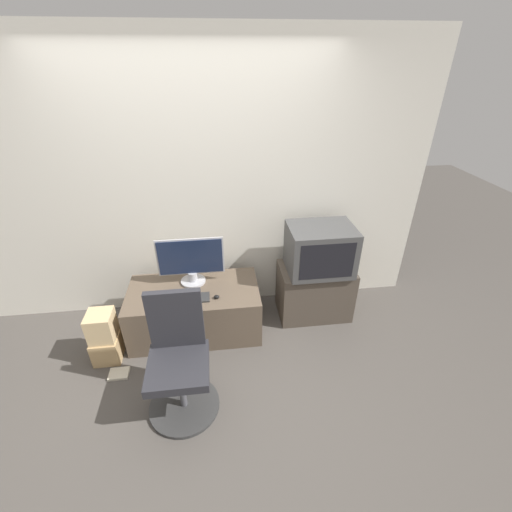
% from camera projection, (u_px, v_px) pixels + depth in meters
% --- Properties ---
extents(ground_plane, '(12.00, 12.00, 0.00)m').
position_uv_depth(ground_plane, '(210.00, 401.00, 2.71)').
color(ground_plane, '#4C4742').
extents(wall_back, '(4.40, 0.05, 2.60)m').
position_uv_depth(wall_back, '(199.00, 188.00, 3.18)').
color(wall_back, silver).
rests_on(wall_back, ground_plane).
extents(desk, '(1.22, 0.64, 0.48)m').
position_uv_depth(desk, '(195.00, 310.00, 3.31)').
color(desk, brown).
rests_on(desk, ground_plane).
extents(side_stand, '(0.72, 0.45, 0.55)m').
position_uv_depth(side_stand, '(314.00, 291.00, 3.51)').
color(side_stand, '#4C4238').
rests_on(side_stand, ground_plane).
extents(main_monitor, '(0.62, 0.23, 0.46)m').
position_uv_depth(main_monitor, '(191.00, 261.00, 3.18)').
color(main_monitor, '#B2B2B7').
rests_on(main_monitor, desk).
extents(keyboard, '(0.28, 0.14, 0.01)m').
position_uv_depth(keyboard, '(194.00, 298.00, 3.06)').
color(keyboard, '#2D2D2D').
rests_on(keyboard, desk).
extents(mouse, '(0.05, 0.04, 0.03)m').
position_uv_depth(mouse, '(216.00, 297.00, 3.06)').
color(mouse, black).
rests_on(mouse, desk).
extents(crt_tv, '(0.61, 0.46, 0.46)m').
position_uv_depth(crt_tv, '(320.00, 249.00, 3.24)').
color(crt_tv, '#474747').
rests_on(crt_tv, side_stand).
extents(office_chair, '(0.54, 0.54, 0.97)m').
position_uv_depth(office_chair, '(179.00, 365.00, 2.51)').
color(office_chair, '#333333').
rests_on(office_chair, ground_plane).
extents(cardboard_box_lower, '(0.23, 0.26, 0.24)m').
position_uv_depth(cardboard_box_lower, '(108.00, 347.00, 3.05)').
color(cardboard_box_lower, tan).
rests_on(cardboard_box_lower, ground_plane).
extents(cardboard_box_upper, '(0.21, 0.22, 0.26)m').
position_uv_depth(cardboard_box_upper, '(101.00, 326.00, 2.93)').
color(cardboard_box_upper, '#D1B27F').
rests_on(cardboard_box_upper, cardboard_box_lower).
extents(book, '(0.16, 0.13, 0.02)m').
position_uv_depth(book, '(119.00, 374.00, 2.93)').
color(book, beige).
rests_on(book, ground_plane).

